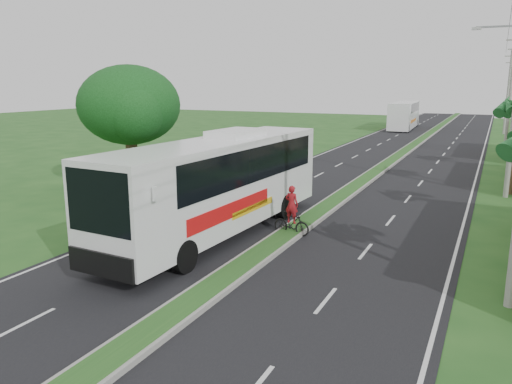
% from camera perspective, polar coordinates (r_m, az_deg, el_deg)
% --- Properties ---
extents(ground, '(180.00, 180.00, 0.00)m').
position_cam_1_polar(ground, '(16.93, -3.54, -10.17)').
color(ground, '#214F1D').
rests_on(ground, ground).
extents(road_asphalt, '(14.00, 160.00, 0.02)m').
position_cam_1_polar(road_asphalt, '(35.08, 12.62, 1.46)').
color(road_asphalt, black).
rests_on(road_asphalt, ground).
extents(median_strip, '(1.20, 160.00, 0.18)m').
position_cam_1_polar(median_strip, '(35.07, 12.63, 1.61)').
color(median_strip, gray).
rests_on(median_strip, ground).
extents(lane_edge_left, '(0.12, 160.00, 0.01)m').
position_cam_1_polar(lane_edge_left, '(37.14, 2.52, 2.33)').
color(lane_edge_left, silver).
rests_on(lane_edge_left, ground).
extents(lane_edge_right, '(0.12, 160.00, 0.01)m').
position_cam_1_polar(lane_edge_right, '(34.24, 23.58, 0.43)').
color(lane_edge_right, silver).
rests_on(lane_edge_right, ground).
extents(shade_tree, '(6.30, 6.00, 7.54)m').
position_cam_1_polar(shade_tree, '(30.87, -14.41, 9.31)').
color(shade_tree, '#473321').
rests_on(shade_tree, ground).
extents(utility_pole_c, '(1.60, 0.28, 11.00)m').
position_cam_1_polar(utility_pole_c, '(51.62, 27.10, 10.17)').
color(utility_pole_c, gray).
rests_on(utility_pole_c, ground).
extents(utility_pole_d, '(1.60, 0.28, 10.50)m').
position_cam_1_polar(utility_pole_d, '(71.62, 26.85, 10.25)').
color(utility_pole_d, gray).
rests_on(utility_pole_d, ground).
extents(coach_bus_main, '(3.55, 13.92, 4.46)m').
position_cam_1_polar(coach_bus_main, '(21.36, -4.07, 1.46)').
color(coach_bus_main, white).
rests_on(coach_bus_main, ground).
extents(coach_bus_far, '(3.37, 13.05, 3.77)m').
position_cam_1_polar(coach_bus_far, '(74.94, 16.59, 8.58)').
color(coach_bus_far, white).
rests_on(coach_bus_far, ground).
extents(motorcyclist, '(1.74, 0.67, 2.20)m').
position_cam_1_polar(motorcyclist, '(21.62, 4.08, -2.93)').
color(motorcyclist, black).
rests_on(motorcyclist, ground).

